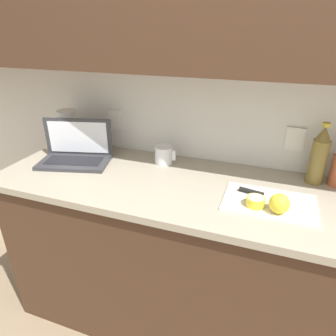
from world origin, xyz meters
name	(u,v)px	position (x,y,z in m)	size (l,w,h in m)	color
ground_plane	(227,330)	(0.00, 0.00, 0.00)	(12.00, 12.00, 0.00)	#847056
wall_back	(267,40)	(0.00, 0.25, 1.56)	(5.20, 0.38, 2.60)	white
counter_unit	(239,270)	(0.02, 0.00, 0.47)	(2.49, 0.65, 0.92)	#472D1E
laptop	(76,152)	(-0.94, 0.06, 0.98)	(0.42, 0.30, 0.23)	#333338
cutting_board	(269,203)	(0.11, -0.04, 0.93)	(0.39, 0.26, 0.01)	silver
knife	(258,194)	(0.06, -0.01, 0.94)	(0.26, 0.08, 0.02)	silver
lemon_half_cut	(255,202)	(0.06, -0.10, 0.95)	(0.08, 0.08, 0.04)	yellow
lemon_whole_beside	(279,204)	(0.15, -0.11, 0.97)	(0.08, 0.08, 0.08)	yellow
bottle_oil_tall	(319,156)	(0.30, 0.24, 1.06)	(0.08, 0.08, 0.30)	olive
measuring_cup	(164,155)	(-0.46, 0.20, 0.97)	(0.12, 0.10, 0.10)	silver
paper_towel_roll	(69,130)	(-1.09, 0.22, 1.04)	(0.12, 0.12, 0.24)	white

